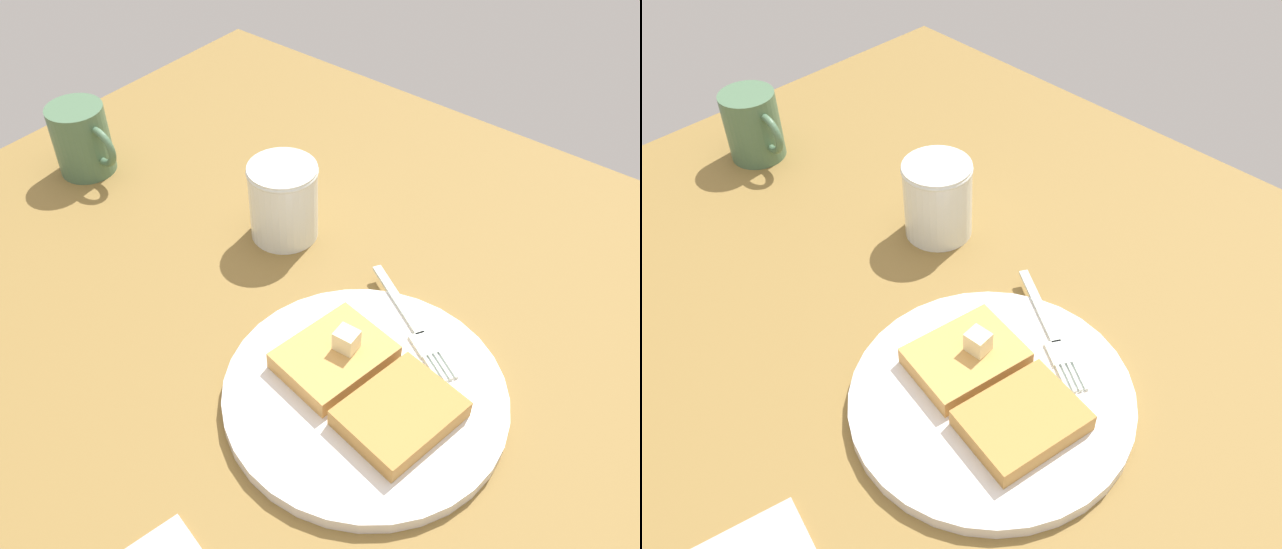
% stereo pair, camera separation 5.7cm
% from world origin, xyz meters
% --- Properties ---
extents(table_surface, '(1.13, 1.13, 0.03)m').
position_xyz_m(table_surface, '(0.00, 0.00, 0.01)').
color(table_surface, olive).
rests_on(table_surface, ground).
extents(plate, '(0.25, 0.25, 0.01)m').
position_xyz_m(plate, '(0.04, 0.09, 0.04)').
color(plate, silver).
rests_on(plate, table_surface).
extents(toast_slice_left, '(0.09, 0.11, 0.02)m').
position_xyz_m(toast_slice_left, '(-0.00, 0.09, 0.05)').
color(toast_slice_left, '#CB9349').
rests_on(toast_slice_left, plate).
extents(toast_slice_middle, '(0.09, 0.11, 0.02)m').
position_xyz_m(toast_slice_middle, '(0.08, 0.08, 0.05)').
color(toast_slice_middle, '#B4803D').
rests_on(toast_slice_middle, plate).
extents(butter_pat_primary, '(0.02, 0.02, 0.02)m').
position_xyz_m(butter_pat_primary, '(0.01, 0.10, 0.07)').
color(butter_pat_primary, beige).
rests_on(butter_pat_primary, toast_slice_left).
extents(fork, '(0.15, 0.09, 0.00)m').
position_xyz_m(fork, '(0.03, 0.18, 0.05)').
color(fork, silver).
rests_on(fork, plate).
extents(syrup_jar, '(0.08, 0.08, 0.09)m').
position_xyz_m(syrup_jar, '(-0.17, 0.22, 0.07)').
color(syrup_jar, '#57250F').
rests_on(syrup_jar, table_surface).
extents(coffee_mug, '(0.10, 0.07, 0.09)m').
position_xyz_m(coffee_mug, '(-0.44, 0.16, 0.07)').
color(coffee_mug, '#496C4D').
rests_on(coffee_mug, table_surface).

